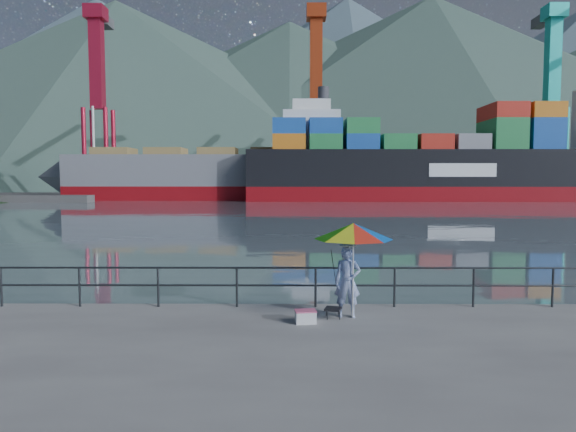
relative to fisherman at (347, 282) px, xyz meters
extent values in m
cube|color=slate|center=(-1.70, -4.26, -1.09)|extent=(24.00, 11.00, 0.50)
cube|color=slate|center=(-1.70, 129.24, -0.84)|extent=(500.00, 280.00, 0.00)
cube|color=#514F4C|center=(8.30, 92.24, -0.84)|extent=(200.00, 40.00, 0.40)
cylinder|color=#2D3033|center=(-1.70, 0.94, 0.16)|extent=(22.00, 0.05, 0.05)
cylinder|color=#2D3033|center=(-1.70, 0.94, -0.29)|extent=(22.00, 0.05, 0.05)
cube|color=#2D3033|center=(-1.70, 0.94, -0.34)|extent=(22.00, 0.06, 1.00)
cone|color=#385147|center=(-71.70, 199.24, 36.66)|extent=(312.00, 312.00, 75.00)
cone|color=#385147|center=(-1.70, 204.24, 33.16)|extent=(282.88, 282.88, 68.00)
cone|color=#385147|center=(58.30, 209.24, 39.16)|extent=(332.80, 332.80, 80.00)
cube|color=red|center=(8.30, 91.24, 0.46)|extent=(6.00, 2.40, 2.60)
cube|color=gray|center=(14.80, 91.24, 1.76)|extent=(6.00, 2.40, 5.20)
cube|color=orange|center=(21.30, 91.24, 1.76)|extent=(6.00, 2.40, 5.20)
cube|color=gray|center=(27.80, 91.24, 1.76)|extent=(6.00, 2.40, 5.20)
cube|color=#267F3F|center=(34.30, 91.24, 0.46)|extent=(6.00, 2.40, 2.60)
cube|color=red|center=(40.80, 91.24, 3.06)|extent=(6.00, 2.40, 7.80)
cube|color=red|center=(47.30, 91.24, 3.06)|extent=(6.00, 2.40, 7.80)
cube|color=yellow|center=(53.80, 91.24, 0.46)|extent=(6.00, 2.40, 2.60)
cube|color=yellow|center=(8.30, 94.24, 0.46)|extent=(6.00, 2.40, 2.60)
cube|color=red|center=(14.80, 94.24, 3.06)|extent=(6.00, 2.40, 7.80)
cube|color=gray|center=(21.30, 94.24, 3.06)|extent=(6.00, 2.40, 7.80)
cube|color=#267F3F|center=(27.80, 94.24, 1.76)|extent=(6.00, 2.40, 5.20)
cube|color=yellow|center=(34.30, 94.24, 0.46)|extent=(6.00, 2.40, 2.60)
cube|color=orange|center=(40.80, 94.24, 3.06)|extent=(6.00, 2.40, 7.80)
cube|color=gray|center=(47.30, 94.24, 0.46)|extent=(6.00, 2.40, 2.60)
cube|color=gray|center=(53.80, 94.24, 3.06)|extent=(6.00, 2.40, 7.80)
cube|color=#267F3F|center=(8.30, 97.24, 0.46)|extent=(6.00, 2.40, 2.60)
imported|color=navy|center=(0.00, 0.00, 0.00)|extent=(0.64, 0.45, 1.67)
cylinder|color=white|center=(0.11, -0.11, 0.18)|extent=(0.04, 0.04, 2.04)
cone|color=#E5F41F|center=(0.11, -0.11, 1.20)|extent=(1.98, 1.98, 0.38)
cube|color=black|center=(-0.34, -0.11, -0.62)|extent=(0.45, 0.45, 0.05)
cube|color=#2D3033|center=(-0.34, -0.11, -0.74)|extent=(0.31, 0.31, 0.19)
cube|color=silver|center=(-1.00, -0.52, -0.71)|extent=(0.49, 0.36, 0.26)
cylinder|color=black|center=(-0.21, 1.41, -0.84)|extent=(0.30, 1.73, 1.24)
cube|color=maroon|center=(-13.37, 72.25, -0.09)|extent=(47.96, 8.30, 2.50)
cube|color=gray|center=(-13.37, 72.25, 3.66)|extent=(47.96, 8.30, 5.00)
cube|color=silver|center=(1.98, 72.25, 9.66)|extent=(9.00, 6.97, 7.00)
cube|color=maroon|center=(24.24, 70.03, -0.09)|extent=(64.51, 10.75, 2.50)
cube|color=black|center=(24.24, 70.03, 3.96)|extent=(64.51, 10.75, 5.60)
camera|label=1|loc=(-1.34, -11.89, 2.42)|focal=32.00mm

